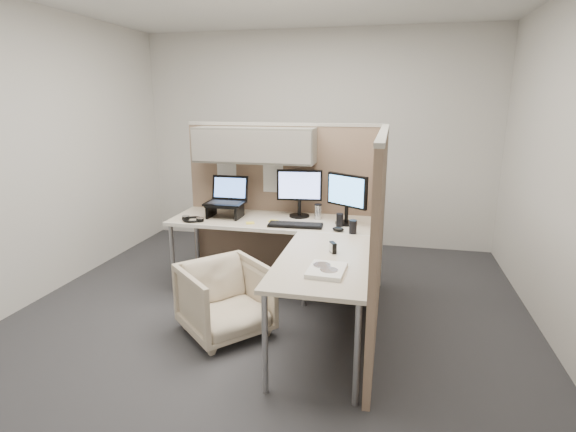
% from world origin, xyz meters
% --- Properties ---
extents(ground, '(4.50, 4.50, 0.00)m').
position_xyz_m(ground, '(0.00, 0.00, 0.00)').
color(ground, '#2D2D31').
rests_on(ground, ground).
extents(partition_back, '(2.00, 0.36, 1.63)m').
position_xyz_m(partition_back, '(-0.22, 0.83, 1.10)').
color(partition_back, '#8A6E5A').
rests_on(partition_back, ground).
extents(partition_right, '(0.07, 2.03, 1.63)m').
position_xyz_m(partition_right, '(0.90, -0.07, 0.82)').
color(partition_right, '#8A6E5A').
rests_on(partition_right, ground).
extents(desk, '(2.00, 1.98, 0.73)m').
position_xyz_m(desk, '(0.12, 0.13, 0.69)').
color(desk, beige).
rests_on(desk, ground).
extents(office_chair, '(0.86, 0.86, 0.65)m').
position_xyz_m(office_chair, '(-0.27, -0.38, 0.32)').
color(office_chair, beige).
rests_on(office_chair, ground).
extents(monitor_left, '(0.44, 0.20, 0.47)m').
position_xyz_m(monitor_left, '(0.11, 0.70, 1.00)').
color(monitor_left, black).
rests_on(monitor_left, desk).
extents(monitor_right, '(0.39, 0.27, 0.47)m').
position_xyz_m(monitor_right, '(0.59, 0.54, 1.00)').
color(monitor_right, black).
rests_on(monitor_right, desk).
extents(laptop_station, '(0.37, 0.32, 0.39)m').
position_xyz_m(laptop_station, '(-0.59, 0.55, 0.88)').
color(laptop_station, black).
rests_on(laptop_station, desk).
extents(keyboard, '(0.50, 0.19, 0.02)m').
position_xyz_m(keyboard, '(0.15, 0.35, 0.74)').
color(keyboard, black).
rests_on(keyboard, desk).
extents(mouse, '(0.12, 0.10, 0.04)m').
position_xyz_m(mouse, '(0.55, 0.28, 0.75)').
color(mouse, black).
rests_on(mouse, desk).
extents(travel_mug, '(0.07, 0.07, 0.15)m').
position_xyz_m(travel_mug, '(0.31, 0.64, 0.81)').
color(travel_mug, silver).
rests_on(travel_mug, desk).
extents(soda_can_green, '(0.07, 0.07, 0.12)m').
position_xyz_m(soda_can_green, '(0.68, 0.24, 0.79)').
color(soda_can_green, black).
rests_on(soda_can_green, desk).
extents(soda_can_silver, '(0.07, 0.07, 0.12)m').
position_xyz_m(soda_can_silver, '(0.54, 0.44, 0.79)').
color(soda_can_silver, black).
rests_on(soda_can_silver, desk).
extents(sticky_note_a, '(0.10, 0.10, 0.01)m').
position_xyz_m(sticky_note_a, '(-0.29, 0.36, 0.73)').
color(sticky_note_a, yellow).
rests_on(sticky_note_a, desk).
extents(sticky_note_d, '(0.09, 0.09, 0.01)m').
position_xyz_m(sticky_note_d, '(-0.09, 0.47, 0.73)').
color(sticky_note_d, yellow).
rests_on(sticky_note_d, desk).
extents(headphones, '(0.24, 0.23, 0.03)m').
position_xyz_m(headphones, '(-0.85, 0.32, 0.75)').
color(headphones, black).
rests_on(headphones, desk).
extents(paper_stack, '(0.26, 0.32, 0.03)m').
position_xyz_m(paper_stack, '(0.59, -0.71, 0.75)').
color(paper_stack, white).
rests_on(paper_stack, desk).
extents(desk_clock, '(0.07, 0.09, 0.08)m').
position_xyz_m(desk_clock, '(0.57, -0.30, 0.77)').
color(desk_clock, black).
rests_on(desk_clock, desk).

